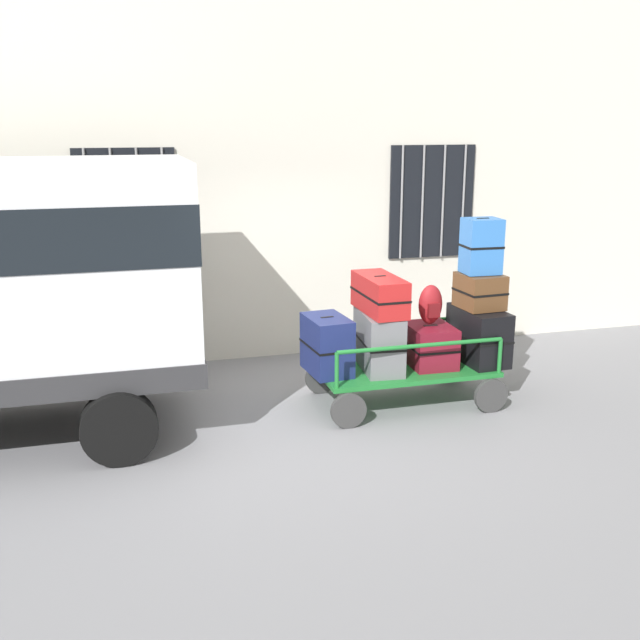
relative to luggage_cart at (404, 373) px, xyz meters
name	(u,v)px	position (x,y,z in m)	size (l,w,h in m)	color
ground_plane	(318,417)	(-1.03, -0.16, -0.35)	(40.00, 40.00, 0.00)	gray
building_wall	(269,166)	(-1.03, 2.22, 2.15)	(12.00, 0.38, 5.00)	silver
luggage_cart	(404,373)	(0.00, 0.00, 0.00)	(1.99, 1.11, 0.43)	#1E722D
cart_railing	(405,338)	(0.00, 0.00, 0.40)	(1.88, 0.97, 0.40)	#1E722D
suitcase_left_bottom	(327,345)	(-0.88, 0.04, 0.39)	(0.47, 0.68, 0.62)	navy
suitcase_midleft_bottom	(379,340)	(-0.29, 0.03, 0.40)	(0.47, 0.88, 0.64)	slate
suitcase_midleft_middle	(380,294)	(-0.29, 0.03, 0.91)	(0.39, 0.88, 0.40)	#B21E1E
suitcase_center_bottom	(430,345)	(0.29, -0.02, 0.31)	(0.50, 0.63, 0.46)	maroon
suitcase_midright_bottom	(479,335)	(0.88, -0.03, 0.38)	(0.47, 0.82, 0.61)	black
suitcase_midright_middle	(480,291)	(0.88, -0.01, 0.88)	(0.47, 0.52, 0.39)	brown
suitcase_midright_top	(481,246)	(0.88, 0.02, 1.39)	(0.41, 0.36, 0.61)	#3372C6
backpack	(431,305)	(0.31, 0.03, 0.76)	(0.27, 0.22, 0.44)	maroon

